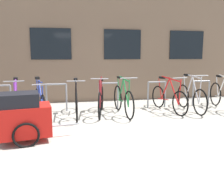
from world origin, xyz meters
The scene contains 12 objects.
ground_plane centered at (0.00, 0.00, 0.00)m, with size 42.00×42.00×0.00m, color #B2ADA0.
storefront_building centered at (0.00, 5.84, 3.22)m, with size 28.00×5.33×6.44m.
bike_rack centered at (0.49, 1.90, 0.50)m, with size 6.60×0.05×0.81m.
bicycle_silver centered at (2.80, 1.31, 0.40)m, with size 0.44×1.71×1.09m.
bicycle_green centered at (0.79, 1.30, 0.40)m, with size 0.44×1.79×1.06m.
bicycle_white centered at (3.87, 1.32, 0.40)m, with size 0.50×1.82×1.06m.
bicycle_black centered at (-0.47, 1.34, 0.40)m, with size 0.44×1.81×1.01m.
bicycle_purple centered at (-1.96, 1.29, 0.38)m, with size 0.45×1.66×1.05m.
bicycle_red centered at (2.15, 1.40, 0.38)m, with size 0.47×1.75×1.04m.
bicycle_maroon centered at (0.19, 1.40, 0.39)m, with size 0.50×1.74×1.05m.
bicycle_blue centered at (-1.38, 1.21, 0.39)m, with size 0.58×1.76×1.06m.
bike_trailer centered at (-1.47, -0.33, 0.48)m, with size 1.48×0.77×0.94m.
Camera 1 is at (-0.62, -4.64, 1.58)m, focal length 36.54 mm.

